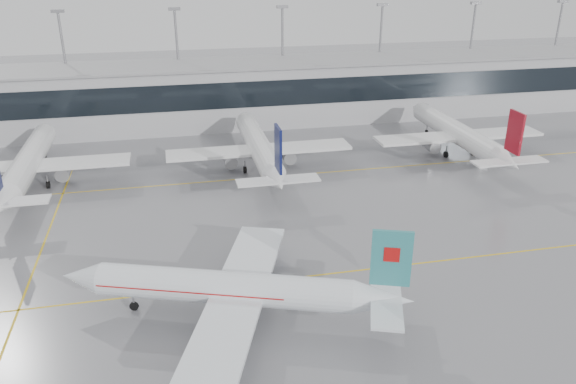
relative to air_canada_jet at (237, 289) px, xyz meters
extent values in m
plane|color=gray|center=(8.85, 5.99, -3.28)|extent=(320.00, 320.00, 0.00)
cube|color=gold|center=(8.85, 5.99, -3.27)|extent=(120.00, 0.25, 0.01)
cube|color=gold|center=(8.85, 35.99, -3.27)|extent=(120.00, 0.25, 0.01)
cube|color=gold|center=(-21.15, 20.99, -3.27)|extent=(0.25, 60.00, 0.01)
cube|color=#A6A6AA|center=(8.85, 67.99, 2.72)|extent=(180.00, 15.00, 12.00)
cube|color=black|center=(8.85, 60.44, 4.22)|extent=(180.00, 0.20, 5.00)
cube|color=gray|center=(8.85, 67.99, 8.92)|extent=(182.00, 16.00, 0.40)
cylinder|color=gray|center=(-24.15, 73.99, 7.72)|extent=(0.50, 0.50, 22.00)
cube|color=gray|center=(-24.15, 73.99, 19.02)|extent=(2.40, 1.00, 0.60)
cylinder|color=gray|center=(-2.15, 73.99, 7.72)|extent=(0.50, 0.50, 22.00)
cube|color=gray|center=(-2.15, 73.99, 19.02)|extent=(2.40, 1.00, 0.60)
cylinder|color=gray|center=(19.85, 73.99, 7.72)|extent=(0.50, 0.50, 22.00)
cube|color=gray|center=(19.85, 73.99, 19.02)|extent=(2.40, 1.00, 0.60)
cylinder|color=gray|center=(41.85, 73.99, 7.72)|extent=(0.50, 0.50, 22.00)
cube|color=gray|center=(41.85, 73.99, 19.02)|extent=(2.40, 1.00, 0.60)
cylinder|color=gray|center=(63.85, 73.99, 7.72)|extent=(0.50, 0.50, 22.00)
cube|color=gray|center=(63.85, 73.99, 19.02)|extent=(2.40, 1.00, 0.60)
cylinder|color=gray|center=(85.85, 73.99, 7.72)|extent=(0.50, 0.50, 22.00)
cube|color=gray|center=(85.85, 73.99, 19.02)|extent=(2.40, 1.00, 0.60)
cylinder|color=white|center=(-1.23, 0.44, 0.11)|extent=(24.04, 11.29, 3.20)
cone|color=white|center=(-14.59, 5.26, 0.11)|extent=(4.85, 4.37, 3.20)
cone|color=white|center=(12.88, -4.64, 0.11)|extent=(6.35, 4.91, 3.20)
cube|color=white|center=(0.18, -0.06, -0.29)|extent=(13.67, 26.56, 0.45)
cube|color=white|center=(13.06, -4.71, 0.41)|extent=(6.08, 10.51, 0.25)
cube|color=teal|center=(13.25, -4.78, 4.44)|extent=(3.51, 1.55, 5.46)
cylinder|color=gray|center=(-1.92, -4.41, -1.79)|extent=(4.10, 3.20, 2.10)
cylinder|color=gray|center=(1.34, 4.62, -1.79)|extent=(4.10, 3.20, 2.10)
cylinder|color=gray|center=(-9.89, 3.57, -2.16)|extent=(0.20, 0.20, 1.34)
cylinder|color=black|center=(-9.89, 3.57, -2.83)|extent=(0.95, 0.59, 0.90)
cylinder|color=gray|center=(0.24, -2.85, -2.06)|extent=(0.24, 0.24, 1.34)
cylinder|color=black|center=(0.24, -2.85, -2.73)|extent=(1.19, 0.80, 1.10)
cylinder|color=gray|center=(2.00, 2.04, -2.06)|extent=(0.24, 0.24, 1.34)
cylinder|color=black|center=(2.00, 2.04, -2.73)|extent=(1.19, 0.80, 1.10)
cube|color=#B70F0F|center=(13.25, -4.78, 4.91)|extent=(1.47, 0.90, 1.40)
cube|color=#B70F0F|center=(-4.05, 1.46, 0.31)|extent=(18.03, 9.15, 0.12)
cylinder|color=silver|center=(-26.15, 40.99, 0.52)|extent=(3.59, 27.36, 3.59)
cone|color=silver|center=(-26.15, 56.67, 0.52)|extent=(3.59, 4.00, 3.59)
cone|color=silver|center=(-26.15, 24.51, 0.52)|extent=(3.59, 5.60, 3.59)
cube|color=silver|center=(-26.15, 39.49, 0.12)|extent=(29.64, 5.00, 0.45)
cube|color=silver|center=(-26.15, 24.31, 0.82)|extent=(11.40, 2.80, 0.25)
cylinder|color=gray|center=(-21.35, 39.99, -1.38)|extent=(2.10, 3.60, 2.10)
cylinder|color=gray|center=(-26.15, 51.67, -2.05)|extent=(0.20, 0.20, 1.56)
cylinder|color=black|center=(-26.15, 51.67, -2.83)|extent=(0.30, 0.90, 0.90)
cylinder|color=gray|center=(-28.75, 38.49, -1.95)|extent=(0.24, 0.24, 1.56)
cylinder|color=black|center=(-28.75, 38.49, -2.73)|extent=(0.45, 1.10, 1.10)
cylinder|color=gray|center=(-23.55, 38.49, -1.95)|extent=(0.24, 0.24, 1.56)
cylinder|color=black|center=(-23.55, 38.49, -2.73)|extent=(0.45, 1.10, 1.10)
cylinder|color=silver|center=(8.85, 40.99, 0.52)|extent=(3.59, 27.36, 3.59)
cone|color=silver|center=(8.85, 56.67, 0.52)|extent=(3.59, 4.00, 3.59)
cone|color=silver|center=(8.85, 24.51, 0.52)|extent=(3.59, 5.60, 3.59)
cube|color=silver|center=(8.85, 39.49, 0.12)|extent=(29.64, 5.00, 0.45)
cube|color=silver|center=(8.85, 24.31, 0.82)|extent=(11.40, 2.80, 0.25)
cube|color=#0E1443|center=(8.85, 24.11, 5.38)|extent=(0.35, 3.60, 6.12)
cylinder|color=gray|center=(4.05, 39.99, -1.38)|extent=(2.10, 3.60, 2.10)
cylinder|color=gray|center=(13.65, 39.99, -1.38)|extent=(2.10, 3.60, 2.10)
cylinder|color=gray|center=(8.85, 51.67, -2.05)|extent=(0.20, 0.20, 1.56)
cylinder|color=black|center=(8.85, 51.67, -2.83)|extent=(0.30, 0.90, 0.90)
cylinder|color=gray|center=(6.25, 38.49, -1.95)|extent=(0.24, 0.24, 1.56)
cylinder|color=black|center=(6.25, 38.49, -2.73)|extent=(0.45, 1.10, 1.10)
cylinder|color=gray|center=(11.45, 38.49, -1.95)|extent=(0.24, 0.24, 1.56)
cylinder|color=black|center=(11.45, 38.49, -2.73)|extent=(0.45, 1.10, 1.10)
cylinder|color=silver|center=(43.85, 40.99, 0.52)|extent=(3.59, 27.36, 3.59)
cone|color=silver|center=(43.85, 56.67, 0.52)|extent=(3.59, 4.00, 3.59)
cone|color=silver|center=(43.85, 24.51, 0.52)|extent=(3.59, 5.60, 3.59)
cube|color=silver|center=(43.85, 39.49, 0.12)|extent=(29.64, 5.00, 0.45)
cube|color=silver|center=(43.85, 24.31, 0.82)|extent=(11.40, 2.80, 0.25)
cube|color=maroon|center=(43.85, 24.11, 5.38)|extent=(0.35, 3.60, 6.12)
cylinder|color=gray|center=(39.05, 39.99, -1.38)|extent=(2.10, 3.60, 2.10)
cylinder|color=gray|center=(48.65, 39.99, -1.38)|extent=(2.10, 3.60, 2.10)
cylinder|color=gray|center=(43.85, 51.67, -2.05)|extent=(0.20, 0.20, 1.56)
cylinder|color=black|center=(43.85, 51.67, -2.83)|extent=(0.30, 0.90, 0.90)
cylinder|color=gray|center=(41.25, 38.49, -1.95)|extent=(0.24, 0.24, 1.56)
cylinder|color=black|center=(41.25, 38.49, -2.73)|extent=(0.45, 1.10, 1.10)
cylinder|color=gray|center=(46.45, 38.49, -1.95)|extent=(0.24, 0.24, 1.56)
cylinder|color=black|center=(46.45, 38.49, -2.73)|extent=(0.45, 1.10, 1.10)
camera|label=1|loc=(-4.91, -45.14, 29.36)|focal=35.00mm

